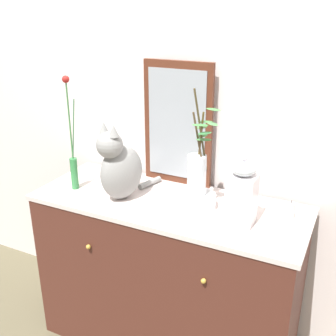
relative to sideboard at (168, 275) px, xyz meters
The scene contains 9 objects.
wall_back 0.92m from the sideboard, 90.00° to the left, with size 4.40×0.08×2.60m, color silver.
sideboard is the anchor object (origin of this frame).
mirror_leaning 0.81m from the sideboard, 104.51° to the left, with size 0.38×0.03×0.66m.
cat_sitting 0.66m from the sideboard, 163.55° to the right, with size 0.22×0.40×0.40m.
vase_slim_green 0.81m from the sideboard, behind, with size 0.06×0.04×0.60m.
bowl_porcelain 0.50m from the sideboard, ahead, with size 0.19×0.19×0.07m, color white.
vase_glass_clear 0.65m from the sideboard, ahead, with size 0.17×0.17×0.52m.
jar_lidded_porcelain 0.70m from the sideboard, ahead, with size 0.12×0.12×0.32m.
candle_pillar 0.76m from the sideboard, ahead, with size 0.04×0.04×0.09m.
Camera 1 is at (0.81, -1.65, 1.80)m, focal length 43.82 mm.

